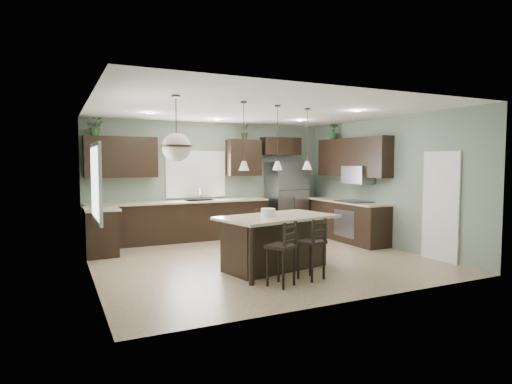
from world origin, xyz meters
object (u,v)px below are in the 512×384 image
object	(u,v)px
plant_back_left	(95,127)
bar_stool_center	(311,249)
refrigerator	(287,198)
serving_dish	(268,213)
bar_stool_left	(281,254)
kitchen_island	(277,243)

from	to	relation	value
plant_back_left	bar_stool_center	bearing A→B (deg)	-56.32
refrigerator	serving_dish	world-z (taller)	refrigerator
serving_dish	plant_back_left	world-z (taller)	plant_back_left
serving_dish	plant_back_left	bearing A→B (deg)	125.04
refrigerator	plant_back_left	size ratio (longest dim) A/B	4.84
bar_stool_left	plant_back_left	distance (m)	5.24
kitchen_island	serving_dish	xyz separation A→B (m)	(-0.20, -0.04, 0.53)
serving_dish	bar_stool_center	size ratio (longest dim) A/B	0.25
refrigerator	serving_dish	bearing A→B (deg)	-124.20
bar_stool_left	bar_stool_center	xyz separation A→B (m)	(0.60, 0.12, -0.00)
serving_dish	bar_stool_center	xyz separation A→B (m)	(0.38, -0.75, -0.51)
serving_dish	plant_back_left	xyz separation A→B (m)	(-2.40, 3.42, 1.60)
refrigerator	bar_stool_left	xyz separation A→B (m)	(-2.40, -4.06, -0.44)
bar_stool_left	bar_stool_center	size ratio (longest dim) A/B	1.00
kitchen_island	bar_stool_left	bearing A→B (deg)	-127.18
bar_stool_left	refrigerator	bearing A→B (deg)	33.07
refrigerator	plant_back_left	bearing A→B (deg)	177.21
bar_stool_left	plant_back_left	size ratio (longest dim) A/B	2.56
refrigerator	kitchen_island	world-z (taller)	refrigerator
serving_dish	refrigerator	bearing A→B (deg)	55.80
refrigerator	kitchen_island	bearing A→B (deg)	-122.08
kitchen_island	bar_stool_center	world-z (taller)	bar_stool_center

